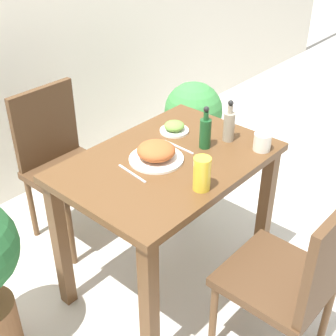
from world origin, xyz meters
name	(u,v)px	position (x,y,z in m)	size (l,w,h in m)	color
ground_plane	(168,280)	(0.00, 0.00, 0.00)	(16.00, 16.00, 0.00)	beige
dining_table	(168,183)	(0.00, 0.00, 0.63)	(0.98, 0.67, 0.76)	brown
chair_near	(297,275)	(-0.01, -0.69, 0.50)	(0.42, 0.42, 0.89)	#4C331E
chair_far	(61,158)	(-0.07, 0.74, 0.50)	(0.42, 0.42, 0.89)	#4C331E
food_plate	(156,153)	(-0.04, 0.03, 0.80)	(0.25, 0.25, 0.09)	white
side_plate	(174,128)	(0.21, 0.15, 0.78)	(0.14, 0.14, 0.06)	white
drink_cup	(262,142)	(0.35, -0.27, 0.80)	(0.08, 0.08, 0.08)	silver
juice_glass	(202,174)	(-0.09, -0.26, 0.83)	(0.07, 0.07, 0.15)	gold
sauce_bottle	(205,132)	(0.19, -0.06, 0.84)	(0.05, 0.05, 0.21)	#194C23
condiment_bottle	(229,125)	(0.32, -0.10, 0.84)	(0.05, 0.05, 0.21)	gray
fork_utensil	(132,173)	(-0.20, 0.03, 0.76)	(0.03, 0.18, 0.00)	silver
spoon_utensil	(178,147)	(0.11, 0.03, 0.76)	(0.02, 0.18, 0.00)	silver
potted_plant_right	(193,125)	(0.85, 0.53, 0.43)	(0.38, 0.38, 0.72)	brown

